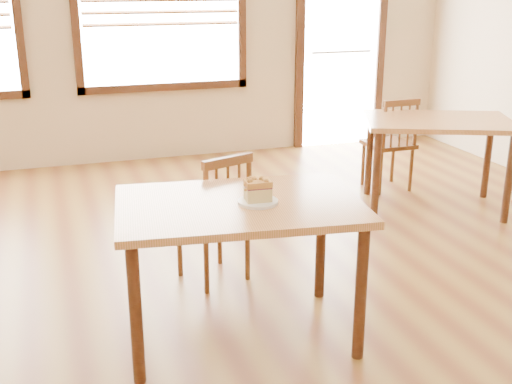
% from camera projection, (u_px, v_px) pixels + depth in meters
% --- Properties ---
extents(ground, '(8.00, 8.00, 0.00)m').
position_uv_depth(ground, '(262.00, 360.00, 3.21)').
color(ground, brown).
extents(entry_door, '(1.08, 0.06, 2.29)m').
position_uv_depth(entry_door, '(341.00, 38.00, 7.11)').
color(entry_door, white).
rests_on(entry_door, ground).
extents(cafe_table_main, '(1.32, 0.96, 0.75)m').
position_uv_depth(cafe_table_main, '(239.00, 220.00, 3.25)').
color(cafe_table_main, '#D08551').
rests_on(cafe_table_main, ground).
extents(cafe_chair_main, '(0.49, 0.49, 0.84)m').
position_uv_depth(cafe_chair_main, '(216.00, 216.00, 3.95)').
color(cafe_chair_main, brown).
rests_on(cafe_chair_main, ground).
extents(cafe_table_second, '(1.36, 1.16, 0.75)m').
position_uv_depth(cafe_table_second, '(438.00, 132.00, 5.17)').
color(cafe_table_second, '#D08551').
rests_on(cafe_table_second, ground).
extents(cafe_chair_second, '(0.39, 0.39, 0.85)m').
position_uv_depth(cafe_chair_second, '(391.00, 143.00, 5.71)').
color(cafe_chair_second, brown).
rests_on(cafe_chair_second, ground).
extents(plate, '(0.20, 0.20, 0.02)m').
position_uv_depth(plate, '(258.00, 202.00, 3.20)').
color(plate, white).
rests_on(plate, cafe_table_main).
extents(cake_slice, '(0.14, 0.11, 0.12)m').
position_uv_depth(cake_slice, '(258.00, 190.00, 3.18)').
color(cake_slice, '#DBC27C').
rests_on(cake_slice, plate).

